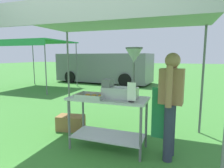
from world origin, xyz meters
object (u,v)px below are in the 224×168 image
Objects in this scene: van_grey at (104,68)px; neighbour_tent at (37,43)px; donut_fryer at (123,80)px; supply_crate at (71,123)px; vendor at (170,101)px; menu_sign at (132,93)px; donut_tray at (91,97)px; stall_canopy at (110,21)px; donut_cart at (108,112)px.

neighbour_tent reaches higher than van_grey.
donut_fryer is 0.14× the size of van_grey.
vendor is at bearing -12.97° from supply_crate.
vendor reaches higher than menu_sign.
supply_crate is at bearing 141.88° from donut_tray.
stall_canopy is 2.03× the size of vendor.
donut_tray is (-0.25, -0.23, -1.22)m from stall_canopy.
van_grey reaches higher than vendor.
menu_sign is 1.83m from supply_crate.
donut_tray is at bearing -38.12° from supply_crate.
donut_tray is (-0.25, -0.13, 0.27)m from donut_cart.
menu_sign is 0.49× the size of supply_crate.
neighbour_tent is (-5.58, 4.53, 1.00)m from donut_fryer.
stall_canopy is 5.45× the size of supply_crate.
van_grey reaches higher than supply_crate.
supply_crate is at bearing 167.03° from vendor.
stall_canopy is 6.97× the size of donut_tray.
donut_fryer reaches higher than menu_sign.
donut_cart is 0.60m from donut_fryer.
vendor is (0.99, -0.08, -1.22)m from stall_canopy.
menu_sign reaches higher than supply_crate.
donut_cart is 0.39m from donut_tray.
stall_canopy is 2.50× the size of donut_cart.
donut_tray is 1.59× the size of menu_sign.
neighbour_tent is (-6.31, 4.53, 1.27)m from vendor.
van_grey is (-2.10, 7.08, 0.72)m from supply_crate.
donut_fryer is at bearing 2.85° from donut_cart.
donut_tray is 1.25m from vendor.
donut_cart is 2.18× the size of supply_crate.
stall_canopy reaches higher than donut_cart.
menu_sign is (0.69, -0.05, 0.11)m from donut_tray.
donut_fryer is at bearing 15.46° from donut_tray.
stall_canopy is 1.11× the size of neighbour_tent.
supply_crate is (-2.02, 0.47, -0.75)m from vendor.
donut_cart is (0.00, -0.10, -1.50)m from stall_canopy.
menu_sign is 8.53m from van_grey.
van_grey reaches higher than menu_sign.
donut_tray is 0.70m from menu_sign.
neighbour_tent is (-5.32, 4.45, 0.05)m from stall_canopy.
supply_crate is 0.11× the size of van_grey.
donut_fryer is 1.71m from supply_crate.
neighbour_tent reaches higher than donut_tray.
van_grey is at bearing 118.64° from vendor.
donut_cart is at bearing -25.13° from supply_crate.
donut_fryer is 1.35× the size of supply_crate.
stall_canopy is at bearing 161.91° from donut_fryer.
van_grey is 1.92× the size of neighbour_tent.
donut_fryer reaches higher than supply_crate.
menu_sign is 0.05× the size of van_grey.
donut_fryer is (0.51, 0.14, 0.27)m from donut_tray.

